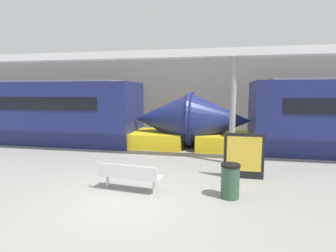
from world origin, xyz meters
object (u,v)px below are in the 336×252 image
object	(u,v)px
train_right	(7,112)
trash_bin	(230,181)
poster_board	(244,156)
support_column_near	(233,112)
bench_near	(129,175)

from	to	relation	value
train_right	trash_bin	size ratio (longest dim) A/B	23.28
trash_bin	poster_board	world-z (taller)	poster_board
trash_bin	train_right	bearing A→B (deg)	153.57
train_right	trash_bin	world-z (taller)	train_right
train_right	poster_board	size ratio (longest dim) A/B	14.41
train_right	support_column_near	world-z (taller)	support_column_near
trash_bin	poster_board	size ratio (longest dim) A/B	0.62
trash_bin	support_column_near	distance (m)	3.57
bench_near	trash_bin	xyz separation A→B (m)	(2.64, 0.09, -0.03)
bench_near	poster_board	xyz separation A→B (m)	(3.09, 1.68, 0.25)
bench_near	poster_board	bearing A→B (deg)	35.32
poster_board	support_column_near	distance (m)	2.08
train_right	poster_board	xyz separation A→B (m)	(12.20, -4.25, -0.81)
poster_board	train_right	bearing A→B (deg)	160.79
train_right	bench_near	world-z (taller)	train_right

